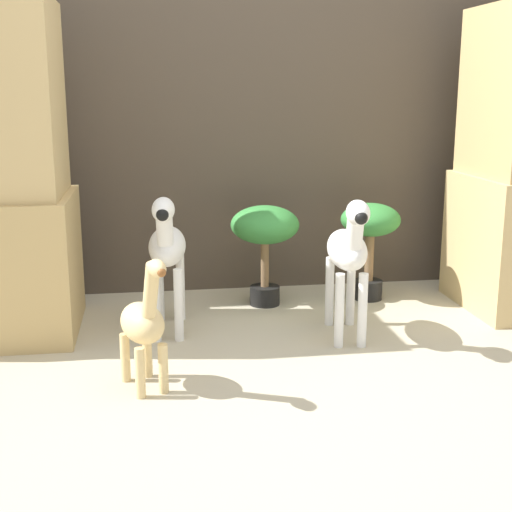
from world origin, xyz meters
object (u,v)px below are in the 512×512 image
zebra_left (167,248)px  potted_palm_back (370,229)px  giraffe_figurine (144,323)px  potted_palm_front (265,232)px  zebra_right (348,252)px

zebra_left → potted_palm_back: bearing=19.5°
giraffe_figurine → potted_palm_front: bearing=58.1°
zebra_left → potted_palm_back: zebra_left is taller
zebra_right → potted_palm_back: size_ratio=1.28×
zebra_right → giraffe_figurine: bearing=-154.4°
giraffe_figurine → potted_palm_back: bearing=40.4°
giraffe_figurine → potted_palm_front: (0.62, 0.99, 0.13)m
giraffe_figurine → potted_palm_back: giraffe_figurine is taller
zebra_left → potted_palm_front: 0.63m
zebra_left → potted_palm_back: (1.07, 0.38, -0.02)m
zebra_right → giraffe_figurine: zebra_right is taller
zebra_right → giraffe_figurine: size_ratio=1.24×
potted_palm_back → giraffe_figurine: bearing=-139.6°
zebra_right → zebra_left: same height
zebra_left → potted_palm_front: bearing=35.6°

